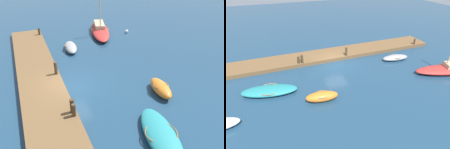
# 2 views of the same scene
# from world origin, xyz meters

# --- Properties ---
(ground_plane) EXTENTS (84.00, 84.00, 0.00)m
(ground_plane) POSITION_xyz_m (0.00, 0.00, 0.00)
(ground_plane) COLOR navy
(dock_platform) EXTENTS (27.65, 3.23, 0.42)m
(dock_platform) POSITION_xyz_m (0.00, -2.18, 0.21)
(dock_platform) COLOR brown
(dock_platform) RESTS_ON ground_plane
(sailboat_red) EXTENTS (8.04, 3.81, 4.87)m
(sailboat_red) POSITION_xyz_m (-10.87, 6.20, 0.44)
(sailboat_red) COLOR #B72D28
(sailboat_red) RESTS_ON ground_plane
(rowboat_grey) EXTENTS (3.30, 1.49, 0.63)m
(rowboat_grey) POSITION_xyz_m (-7.03, 1.66, 0.32)
(rowboat_grey) COLOR #939399
(rowboat_grey) RESTS_ON ground_plane
(motorboat_teal) EXTENTS (5.10, 2.68, 0.62)m
(motorboat_teal) POSITION_xyz_m (7.44, 3.23, 0.32)
(motorboat_teal) COLOR teal
(motorboat_teal) RESTS_ON ground_plane
(dinghy_orange) EXTENTS (2.85, 1.41, 0.82)m
(dinghy_orange) POSITION_xyz_m (3.36, 5.81, 0.42)
(dinghy_orange) COLOR orange
(dinghy_orange) RESTS_ON ground_plane
(mooring_post_west) EXTENTS (0.24, 0.24, 0.76)m
(mooring_post_west) POSITION_xyz_m (-11.91, -0.82, 0.80)
(mooring_post_west) COLOR #47331E
(mooring_post_west) RESTS_ON dock_platform
(mooring_post_mid_west) EXTENTS (0.25, 0.25, 1.03)m
(mooring_post_mid_west) POSITION_xyz_m (-1.68, -0.82, 0.94)
(mooring_post_mid_west) COLOR #47331E
(mooring_post_mid_west) RESTS_ON dock_platform
(mooring_post_mid_east) EXTENTS (0.27, 0.27, 0.93)m
(mooring_post_mid_east) POSITION_xyz_m (3.70, -0.82, 0.89)
(mooring_post_mid_east) COLOR #47331E
(mooring_post_mid_east) RESTS_ON dock_platform
(mooring_post_east) EXTENTS (0.26, 0.26, 0.82)m
(mooring_post_east) POSITION_xyz_m (4.08, -0.82, 0.83)
(mooring_post_east) COLOR #47331E
(mooring_post_east) RESTS_ON dock_platform
(marker_buoy) EXTENTS (0.41, 0.41, 0.41)m
(marker_buoy) POSITION_xyz_m (-9.73, 9.27, 0.20)
(marker_buoy) COLOR silver
(marker_buoy) RESTS_ON ground_plane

